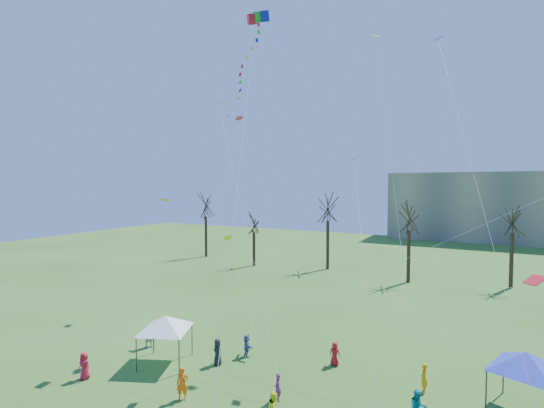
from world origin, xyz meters
The scene contains 7 objects.
distant_building centered at (22.00, 82.00, 7.50)m, with size 60.00×14.00×15.00m, color gray.
bare_tree_row centered at (2.54, 36.53, 7.45)m, with size 69.85×9.47×11.07m.
big_box_kite centered at (-4.32, 7.21, 19.55)m, with size 3.19×6.52×24.41m.
canopy_tent_white centered at (-9.28, 4.58, 2.76)m, with size 4.01×4.01×3.26m.
canopy_tent_blue centered at (11.66, 9.02, 2.84)m, with size 4.22×4.22×3.35m.
festival_crowd centered at (0.17, 4.97, 0.84)m, with size 26.71×10.06×1.86m.
small_kites_aloft centered at (-0.58, 11.32, 14.01)m, with size 29.47×17.01×34.38m.
Camera 1 is at (8.86, -14.36, 12.04)m, focal length 25.00 mm.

